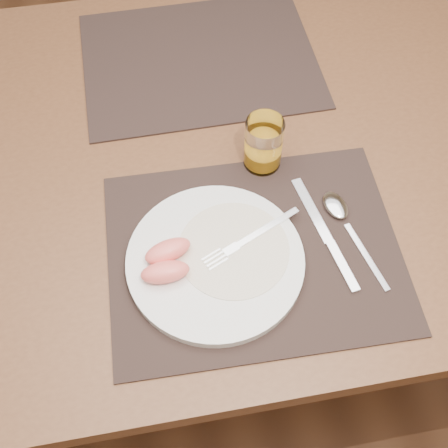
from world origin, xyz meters
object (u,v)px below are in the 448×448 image
at_px(table, 219,175).
at_px(knife, 329,242).
at_px(plate, 215,261).
at_px(fork, 244,242).
at_px(placemat_near, 254,252).
at_px(placemat_far, 200,60).
at_px(spoon, 340,213).
at_px(juice_glass, 263,146).

distance_m(table, knife, 0.28).
distance_m(plate, fork, 0.05).
bearing_deg(placemat_near, plate, -170.24).
bearing_deg(plate, table, 79.18).
xyz_separation_m(table, placemat_far, (0.00, 0.22, 0.09)).
bearing_deg(placemat_near, spoon, 15.67).
bearing_deg(knife, fork, 173.39).
height_order(table, plate, plate).
relative_size(plate, fork, 1.63).
bearing_deg(juice_glass, spoon, -51.77).
bearing_deg(fork, plate, -157.96).
bearing_deg(table, placemat_far, 89.68).
bearing_deg(fork, knife, -6.61).
distance_m(placemat_far, fork, 0.43).
bearing_deg(placemat_near, placemat_far, 92.27).
xyz_separation_m(placemat_near, knife, (0.12, -0.01, 0.00)).
xyz_separation_m(placemat_far, plate, (-0.05, -0.45, 0.01)).
relative_size(fork, spoon, 0.87).
relative_size(table, plate, 5.19).
relative_size(placemat_near, plate, 1.67).
bearing_deg(juice_glass, placemat_far, 103.72).
height_order(plate, fork, fork).
distance_m(placemat_near, plate, 0.06).
bearing_deg(juice_glass, knife, -68.45).
distance_m(table, fork, 0.24).
distance_m(placemat_near, juice_glass, 0.18).
bearing_deg(placemat_far, knife, -73.11).
xyz_separation_m(placemat_near, spoon, (0.15, 0.04, 0.01)).
bearing_deg(fork, table, 91.10).
bearing_deg(placemat_near, knife, -3.22).
relative_size(placemat_far, plate, 1.67).
relative_size(knife, spoon, 1.15).
distance_m(plate, knife, 0.18).
bearing_deg(spoon, fork, -168.57).
bearing_deg(placemat_near, juice_glass, 73.94).
height_order(fork, knife, fork).
relative_size(spoon, juice_glass, 1.99).
bearing_deg(table, fork, -88.90).
bearing_deg(placemat_far, plate, -95.75).
bearing_deg(knife, table, 121.12).
height_order(table, placemat_near, placemat_near).
bearing_deg(knife, placemat_near, 176.78).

